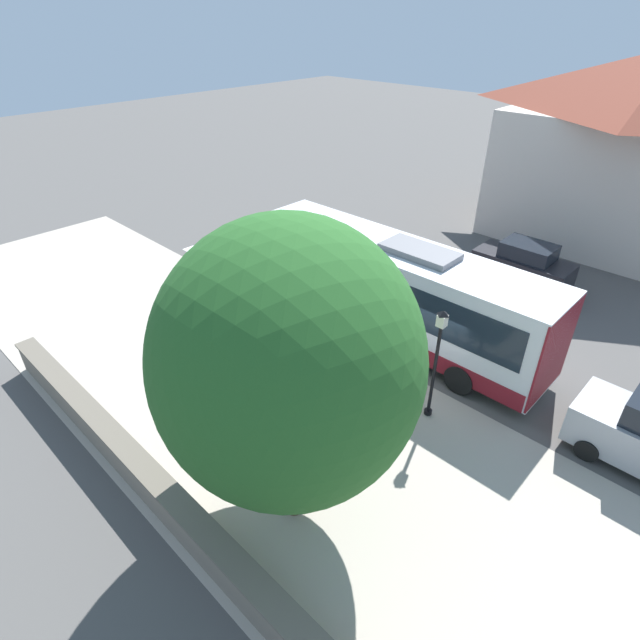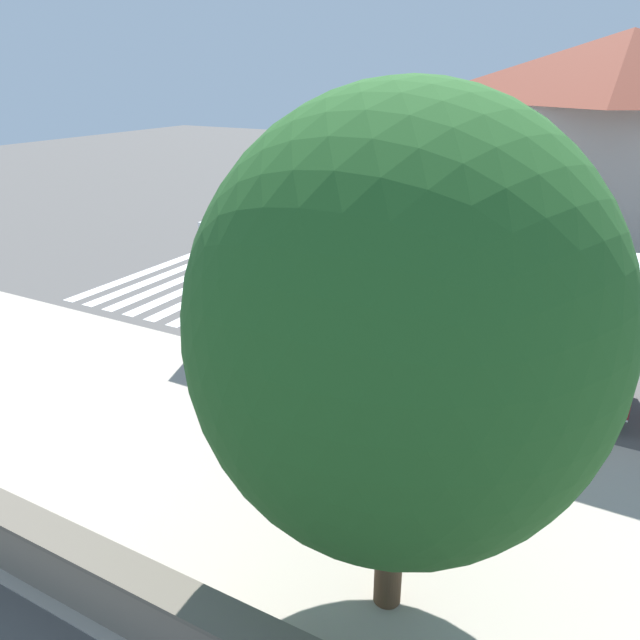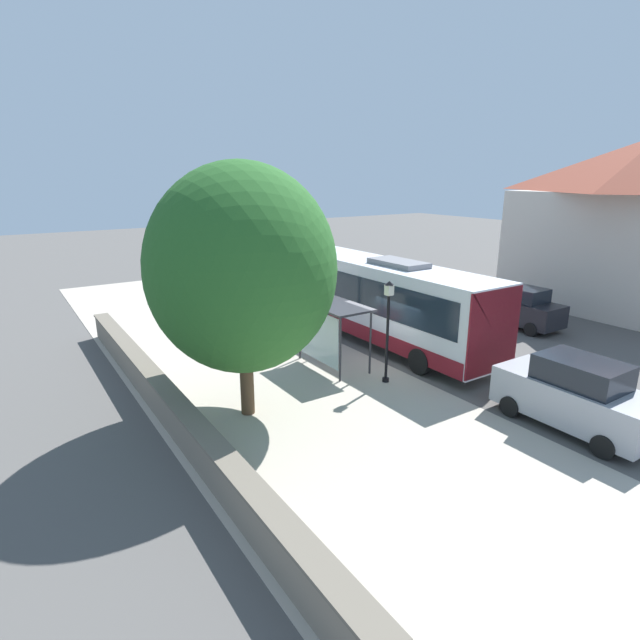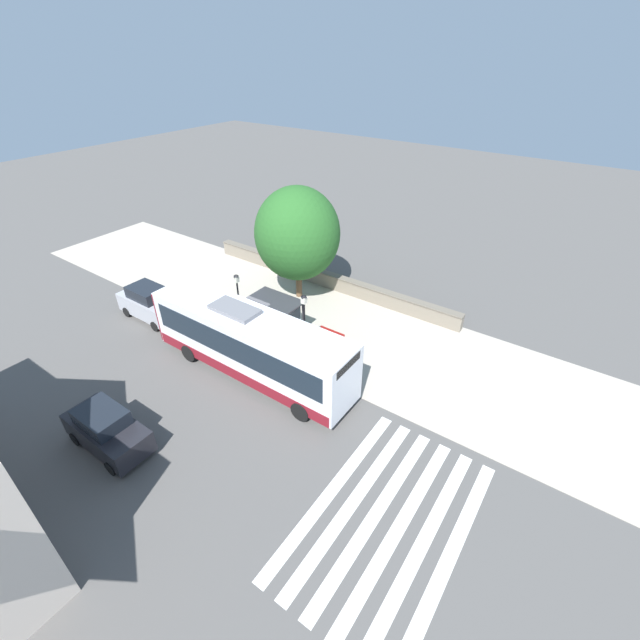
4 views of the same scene
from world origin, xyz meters
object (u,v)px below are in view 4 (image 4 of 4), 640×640
at_px(street_lamp_far, 304,323).
at_px(parked_car_far_lane, 107,429).
at_px(bench, 331,337).
at_px(shade_tree, 297,234).
at_px(street_lamp_near, 238,297).
at_px(pedestrian, 352,379).
at_px(bus_shelter, 278,305).
at_px(bus, 250,343).
at_px(parked_car_behind_bus, 150,303).

xyz_separation_m(street_lamp_far, parked_car_far_lane, (9.67, -3.33, -1.50)).
xyz_separation_m(bench, shade_tree, (-3.35, -4.91, 4.06)).
bearing_deg(parked_car_far_lane, street_lamp_near, -170.11).
distance_m(pedestrian, street_lamp_near, 8.79).
bearing_deg(bus_shelter, bus, 18.03).
relative_size(pedestrian, bench, 1.05).
bearing_deg(bench, pedestrian, 47.33).
distance_m(pedestrian, parked_car_behind_bus, 14.22).
xyz_separation_m(pedestrian, parked_car_behind_bus, (1.20, -14.17, 0.00)).
distance_m(shade_tree, parked_car_far_lane, 15.57).
bearing_deg(parked_car_behind_bus, parked_car_far_lane, 43.86).
bearing_deg(street_lamp_far, parked_car_far_lane, -19.00).
height_order(bus, street_lamp_near, bus).
bearing_deg(bus, parked_car_behind_bus, -92.52).
distance_m(bench, parked_car_far_lane, 12.32).
relative_size(street_lamp_near, shade_tree, 0.49).
distance_m(pedestrian, bench, 4.43).
distance_m(bus, street_lamp_near, 4.45).
distance_m(parked_car_behind_bus, parked_car_far_lane, 10.50).
xyz_separation_m(pedestrian, street_lamp_near, (-1.16, -8.63, 1.18)).
relative_size(bus_shelter, shade_tree, 0.41).
distance_m(bus_shelter, street_lamp_near, 2.46).
bearing_deg(parked_car_far_lane, bus, 166.28).
bearing_deg(bus, pedestrian, 107.22).
relative_size(shade_tree, parked_car_behind_bus, 1.73).
distance_m(bench, parked_car_behind_bus, 11.72).
xyz_separation_m(bus_shelter, pedestrian, (1.99, 6.32, -1.04)).
xyz_separation_m(street_lamp_near, street_lamp_far, (0.26, 5.06, 0.25)).
relative_size(shade_tree, parked_car_far_lane, 1.85).
xyz_separation_m(bus, street_lamp_near, (-2.76, -3.48, 0.25)).
relative_size(bus, parked_car_behind_bus, 2.66).
distance_m(pedestrian, street_lamp_far, 3.95).
distance_m(bench, street_lamp_far, 2.90).
relative_size(pedestrian, street_lamp_near, 0.47).
bearing_deg(pedestrian, street_lamp_far, -104.17).
relative_size(bench, parked_car_far_lane, 0.40).
xyz_separation_m(bus, bus_shelter, (-3.59, -1.17, 0.11)).
xyz_separation_m(bus, parked_car_far_lane, (7.17, -1.75, -1.00)).
bearing_deg(parked_car_behind_bus, bus, 87.48).
relative_size(bench, street_lamp_far, 0.40).
distance_m(street_lamp_near, parked_car_behind_bus, 6.14).
relative_size(bus_shelter, parked_car_behind_bus, 0.70).
relative_size(bench, parked_car_behind_bus, 0.38).
distance_m(shade_tree, parked_car_behind_bus, 10.27).
height_order(bus, bench, bus).
distance_m(bus_shelter, street_lamp_far, 2.98).
height_order(pedestrian, parked_car_far_lane, parked_car_far_lane).
bearing_deg(bus_shelter, street_lamp_near, -70.29).
relative_size(bus, street_lamp_near, 3.15).
bearing_deg(bus_shelter, street_lamp_far, 68.37).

